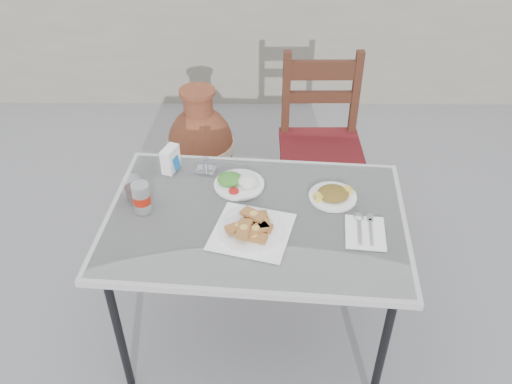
{
  "coord_description": "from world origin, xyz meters",
  "views": [
    {
      "loc": [
        0.19,
        -1.66,
        2.19
      ],
      "look_at": [
        0.18,
        0.09,
        0.83
      ],
      "focal_mm": 38.0,
      "sensor_mm": 36.0,
      "label": 1
    }
  ],
  "objects_px": {
    "salad_rice_plate": "(238,182)",
    "soda_can": "(142,198)",
    "pide_plate": "(252,227)",
    "napkin_holder": "(171,159)",
    "salad_chopped_plate": "(333,195)",
    "cafe_table": "(256,225)",
    "cola_glass": "(133,190)",
    "condiment_caddy": "(206,167)",
    "terracotta_urn": "(201,146)",
    "chair": "(320,145)"
  },
  "relations": [
    {
      "from": "napkin_holder",
      "to": "condiment_caddy",
      "type": "height_order",
      "value": "napkin_holder"
    },
    {
      "from": "terracotta_urn",
      "to": "condiment_caddy",
      "type": "bearing_deg",
      "value": -81.8
    },
    {
      "from": "salad_rice_plate",
      "to": "condiment_caddy",
      "type": "relative_size",
      "value": 2.1
    },
    {
      "from": "salad_chopped_plate",
      "to": "terracotta_urn",
      "type": "relative_size",
      "value": 0.28
    },
    {
      "from": "cola_glass",
      "to": "soda_can",
      "type": "bearing_deg",
      "value": -54.96
    },
    {
      "from": "pide_plate",
      "to": "condiment_caddy",
      "type": "distance_m",
      "value": 0.47
    },
    {
      "from": "cafe_table",
      "to": "cola_glass",
      "type": "relative_size",
      "value": 12.32
    },
    {
      "from": "cola_glass",
      "to": "salad_chopped_plate",
      "type": "bearing_deg",
      "value": 0.78
    },
    {
      "from": "pide_plate",
      "to": "cafe_table",
      "type": "bearing_deg",
      "value": 81.78
    },
    {
      "from": "cafe_table",
      "to": "salad_rice_plate",
      "type": "relative_size",
      "value": 5.83
    },
    {
      "from": "soda_can",
      "to": "salad_chopped_plate",
      "type": "bearing_deg",
      "value": 6.32
    },
    {
      "from": "salad_rice_plate",
      "to": "salad_chopped_plate",
      "type": "relative_size",
      "value": 1.08
    },
    {
      "from": "cafe_table",
      "to": "napkin_holder",
      "type": "relative_size",
      "value": 11.07
    },
    {
      "from": "soda_can",
      "to": "chair",
      "type": "height_order",
      "value": "chair"
    },
    {
      "from": "pide_plate",
      "to": "soda_can",
      "type": "height_order",
      "value": "soda_can"
    },
    {
      "from": "salad_rice_plate",
      "to": "terracotta_urn",
      "type": "height_order",
      "value": "salad_rice_plate"
    },
    {
      "from": "cafe_table",
      "to": "cola_glass",
      "type": "distance_m",
      "value": 0.54
    },
    {
      "from": "cafe_table",
      "to": "salad_chopped_plate",
      "type": "height_order",
      "value": "salad_chopped_plate"
    },
    {
      "from": "condiment_caddy",
      "to": "cola_glass",
      "type": "bearing_deg",
      "value": -144.89
    },
    {
      "from": "cola_glass",
      "to": "napkin_holder",
      "type": "bearing_deg",
      "value": 57.99
    },
    {
      "from": "condiment_caddy",
      "to": "pide_plate",
      "type": "bearing_deg",
      "value": -62.36
    },
    {
      "from": "cola_glass",
      "to": "terracotta_urn",
      "type": "relative_size",
      "value": 0.14
    },
    {
      "from": "condiment_caddy",
      "to": "soda_can",
      "type": "bearing_deg",
      "value": -130.14
    },
    {
      "from": "terracotta_urn",
      "to": "soda_can",
      "type": "bearing_deg",
      "value": -95.8
    },
    {
      "from": "salad_rice_plate",
      "to": "soda_can",
      "type": "bearing_deg",
      "value": -156.19
    },
    {
      "from": "salad_rice_plate",
      "to": "napkin_holder",
      "type": "distance_m",
      "value": 0.33
    },
    {
      "from": "chair",
      "to": "pide_plate",
      "type": "bearing_deg",
      "value": -111.61
    },
    {
      "from": "condiment_caddy",
      "to": "terracotta_urn",
      "type": "height_order",
      "value": "condiment_caddy"
    },
    {
      "from": "pide_plate",
      "to": "napkin_holder",
      "type": "height_order",
      "value": "napkin_holder"
    },
    {
      "from": "cola_glass",
      "to": "cafe_table",
      "type": "bearing_deg",
      "value": -11.56
    },
    {
      "from": "cafe_table",
      "to": "terracotta_urn",
      "type": "distance_m",
      "value": 1.26
    },
    {
      "from": "cola_glass",
      "to": "chair",
      "type": "relative_size",
      "value": 0.1
    },
    {
      "from": "cafe_table",
      "to": "salad_rice_plate",
      "type": "xyz_separation_m",
      "value": [
        -0.08,
        0.2,
        0.07
      ]
    },
    {
      "from": "pide_plate",
      "to": "salad_rice_plate",
      "type": "xyz_separation_m",
      "value": [
        -0.06,
        0.3,
        -0.01
      ]
    },
    {
      "from": "soda_can",
      "to": "terracotta_urn",
      "type": "relative_size",
      "value": 0.18
    },
    {
      "from": "condiment_caddy",
      "to": "terracotta_urn",
      "type": "relative_size",
      "value": 0.15
    },
    {
      "from": "cafe_table",
      "to": "salad_chopped_plate",
      "type": "bearing_deg",
      "value": 19.76
    },
    {
      "from": "cafe_table",
      "to": "soda_can",
      "type": "relative_size",
      "value": 9.8
    },
    {
      "from": "salad_rice_plate",
      "to": "salad_chopped_plate",
      "type": "bearing_deg",
      "value": -11.66
    },
    {
      "from": "salad_rice_plate",
      "to": "salad_chopped_plate",
      "type": "xyz_separation_m",
      "value": [
        0.41,
        -0.08,
        -0.0
      ]
    },
    {
      "from": "salad_chopped_plate",
      "to": "soda_can",
      "type": "distance_m",
      "value": 0.8
    },
    {
      "from": "salad_chopped_plate",
      "to": "cola_glass",
      "type": "relative_size",
      "value": 1.95
    },
    {
      "from": "cafe_table",
      "to": "napkin_holder",
      "type": "height_order",
      "value": "napkin_holder"
    },
    {
      "from": "salad_chopped_plate",
      "to": "soda_can",
      "type": "bearing_deg",
      "value": -173.68
    },
    {
      "from": "soda_can",
      "to": "condiment_caddy",
      "type": "xyz_separation_m",
      "value": [
        0.24,
        0.28,
        -0.04
      ]
    },
    {
      "from": "napkin_holder",
      "to": "salad_chopped_plate",
      "type": "bearing_deg",
      "value": 5.09
    },
    {
      "from": "napkin_holder",
      "to": "soda_can",
      "type": "bearing_deg",
      "value": -84.54
    },
    {
      "from": "salad_chopped_plate",
      "to": "chair",
      "type": "bearing_deg",
      "value": 87.77
    },
    {
      "from": "salad_chopped_plate",
      "to": "soda_can",
      "type": "relative_size",
      "value": 1.55
    },
    {
      "from": "condiment_caddy",
      "to": "terracotta_urn",
      "type": "xyz_separation_m",
      "value": [
        -0.12,
        0.85,
        -0.44
      ]
    }
  ]
}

